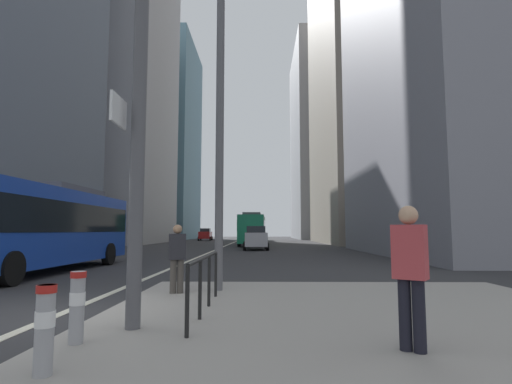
{
  "coord_description": "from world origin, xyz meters",
  "views": [
    {
      "loc": [
        3.81,
        -7.29,
        1.57
      ],
      "look_at": [
        3.35,
        23.63,
        4.58
      ],
      "focal_mm": 27.92,
      "sensor_mm": 36.0,
      "label": 1
    }
  ],
  "objects_px": {
    "city_bus_blue_oncoming": "(42,224)",
    "pedestrian_waiting": "(177,255)",
    "car_receding_near": "(256,238)",
    "bollard_left": "(45,325)",
    "city_bus_red_distant": "(254,229)",
    "bollard_right": "(77,303)",
    "traffic_signal_gantry": "(8,67)",
    "city_bus_red_receding": "(253,228)",
    "car_oncoming_mid": "(205,234)",
    "pedestrian_walking": "(410,269)",
    "street_lamp_post": "(220,83)"
  },
  "relations": [
    {
      "from": "city_bus_blue_oncoming",
      "to": "pedestrian_waiting",
      "type": "bearing_deg",
      "value": -41.83
    },
    {
      "from": "city_bus_blue_oncoming",
      "to": "car_receding_near",
      "type": "distance_m",
      "value": 19.93
    },
    {
      "from": "car_receding_near",
      "to": "bollard_left",
      "type": "xyz_separation_m",
      "value": [
        -1.64,
        -29.2,
        -0.35
      ]
    },
    {
      "from": "city_bus_red_distant",
      "to": "pedestrian_waiting",
      "type": "distance_m",
      "value": 54.33
    },
    {
      "from": "bollard_right",
      "to": "traffic_signal_gantry",
      "type": "bearing_deg",
      "value": 154.31
    },
    {
      "from": "traffic_signal_gantry",
      "to": "bollard_left",
      "type": "relative_size",
      "value": 7.05
    },
    {
      "from": "city_bus_red_receding",
      "to": "city_bus_blue_oncoming",
      "type": "bearing_deg",
      "value": -104.61
    },
    {
      "from": "city_bus_red_receding",
      "to": "car_oncoming_mid",
      "type": "xyz_separation_m",
      "value": [
        -8.11,
        21.15,
        -0.85
      ]
    },
    {
      "from": "car_receding_near",
      "to": "bollard_right",
      "type": "xyz_separation_m",
      "value": [
        -1.83,
        -28.08,
        -0.34
      ]
    },
    {
      "from": "car_receding_near",
      "to": "pedestrian_walking",
      "type": "distance_m",
      "value": 28.44
    },
    {
      "from": "city_bus_red_distant",
      "to": "car_oncoming_mid",
      "type": "bearing_deg",
      "value": 175.81
    },
    {
      "from": "bollard_left",
      "to": "pedestrian_waiting",
      "type": "xyz_separation_m",
      "value": [
        0.21,
        5.19,
        0.37
      ]
    },
    {
      "from": "bollard_right",
      "to": "pedestrian_waiting",
      "type": "height_order",
      "value": "pedestrian_waiting"
    },
    {
      "from": "bollard_left",
      "to": "city_bus_red_distant",
      "type": "bearing_deg",
      "value": 89.18
    },
    {
      "from": "city_bus_red_distant",
      "to": "car_receding_near",
      "type": "relative_size",
      "value": 2.48
    },
    {
      "from": "car_receding_near",
      "to": "pedestrian_waiting",
      "type": "bearing_deg",
      "value": -93.4
    },
    {
      "from": "city_bus_red_receding",
      "to": "car_receding_near",
      "type": "relative_size",
      "value": 2.46
    },
    {
      "from": "street_lamp_post",
      "to": "bollard_left",
      "type": "bearing_deg",
      "value": -101.14
    },
    {
      "from": "city_bus_blue_oncoming",
      "to": "street_lamp_post",
      "type": "height_order",
      "value": "street_lamp_post"
    },
    {
      "from": "traffic_signal_gantry",
      "to": "pedestrian_waiting",
      "type": "distance_m",
      "value": 4.96
    },
    {
      "from": "city_bus_red_receding",
      "to": "traffic_signal_gantry",
      "type": "distance_m",
      "value": 37.22
    },
    {
      "from": "car_oncoming_mid",
      "to": "bollard_left",
      "type": "xyz_separation_m",
      "value": [
        6.93,
        -60.08,
        -0.35
      ]
    },
    {
      "from": "car_oncoming_mid",
      "to": "car_receding_near",
      "type": "bearing_deg",
      "value": -74.5
    },
    {
      "from": "bollard_left",
      "to": "pedestrian_walking",
      "type": "distance_m",
      "value": 4.06
    },
    {
      "from": "city_bus_red_distant",
      "to": "bollard_right",
      "type": "height_order",
      "value": "city_bus_red_distant"
    },
    {
      "from": "car_receding_near",
      "to": "city_bus_blue_oncoming",
      "type": "bearing_deg",
      "value": -112.97
    },
    {
      "from": "car_receding_near",
      "to": "pedestrian_waiting",
      "type": "relative_size",
      "value": 2.94
    },
    {
      "from": "city_bus_red_receding",
      "to": "street_lamp_post",
      "type": "bearing_deg",
      "value": -90.11
    },
    {
      "from": "traffic_signal_gantry",
      "to": "street_lamp_post",
      "type": "bearing_deg",
      "value": 52.31
    },
    {
      "from": "car_oncoming_mid",
      "to": "bollard_left",
      "type": "bearing_deg",
      "value": -83.42
    },
    {
      "from": "city_bus_red_distant",
      "to": "bollard_left",
      "type": "relative_size",
      "value": 12.89
    },
    {
      "from": "city_bus_red_receding",
      "to": "pedestrian_walking",
      "type": "relative_size",
      "value": 6.55
    },
    {
      "from": "city_bus_red_receding",
      "to": "city_bus_red_distant",
      "type": "relative_size",
      "value": 1.0
    },
    {
      "from": "car_receding_near",
      "to": "bollard_left",
      "type": "distance_m",
      "value": 29.24
    },
    {
      "from": "city_bus_red_receding",
      "to": "bollard_left",
      "type": "relative_size",
      "value": 12.83
    },
    {
      "from": "city_bus_red_receding",
      "to": "traffic_signal_gantry",
      "type": "bearing_deg",
      "value": -94.6
    },
    {
      "from": "pedestrian_waiting",
      "to": "bollard_left",
      "type": "bearing_deg",
      "value": -92.29
    },
    {
      "from": "traffic_signal_gantry",
      "to": "pedestrian_waiting",
      "type": "xyz_separation_m",
      "value": [
        2.01,
        3.3,
        -3.11
      ]
    },
    {
      "from": "city_bus_red_distant",
      "to": "traffic_signal_gantry",
      "type": "xyz_separation_m",
      "value": [
        -2.65,
        -57.62,
        2.28
      ]
    },
    {
      "from": "car_oncoming_mid",
      "to": "city_bus_red_distant",
      "type": "bearing_deg",
      "value": -4.19
    },
    {
      "from": "traffic_signal_gantry",
      "to": "street_lamp_post",
      "type": "height_order",
      "value": "street_lamp_post"
    },
    {
      "from": "city_bus_red_distant",
      "to": "car_oncoming_mid",
      "type": "relative_size",
      "value": 2.68
    },
    {
      "from": "bollard_left",
      "to": "bollard_right",
      "type": "xyz_separation_m",
      "value": [
        -0.2,
        1.12,
        0.01
      ]
    },
    {
      "from": "city_bus_blue_oncoming",
      "to": "bollard_right",
      "type": "xyz_separation_m",
      "value": [
        5.94,
        -9.75,
        -1.19
      ]
    },
    {
      "from": "bollard_left",
      "to": "bollard_right",
      "type": "height_order",
      "value": "bollard_right"
    },
    {
      "from": "car_receding_near",
      "to": "street_lamp_post",
      "type": "bearing_deg",
      "value": -91.27
    },
    {
      "from": "city_bus_blue_oncoming",
      "to": "traffic_signal_gantry",
      "type": "distance_m",
      "value": 10.22
    },
    {
      "from": "pedestrian_waiting",
      "to": "pedestrian_walking",
      "type": "relative_size",
      "value": 0.91
    },
    {
      "from": "city_bus_red_distant",
      "to": "car_receding_near",
      "type": "bearing_deg",
      "value": -88.51
    },
    {
      "from": "city_bus_blue_oncoming",
      "to": "bollard_right",
      "type": "height_order",
      "value": "city_bus_blue_oncoming"
    }
  ]
}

